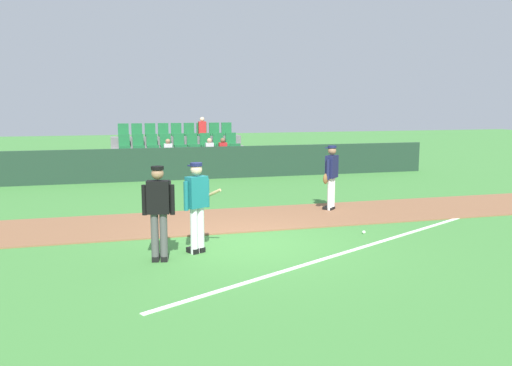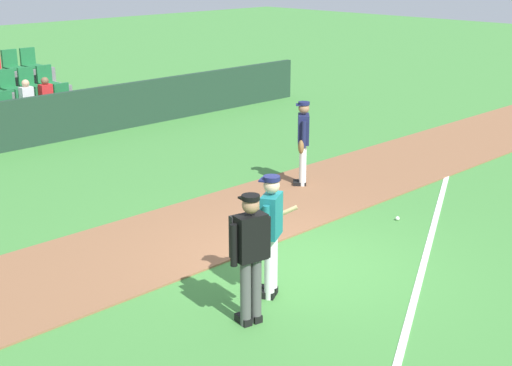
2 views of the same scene
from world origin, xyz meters
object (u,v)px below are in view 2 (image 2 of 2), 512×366
Objects in this scene: batter_teal_jersey at (271,231)px; runner_navy_jersey at (303,141)px; baseball at (398,218)px; umpire_home_plate at (250,252)px.

runner_navy_jersey is at bearing 36.88° from batter_teal_jersey.
baseball is at bearing 7.53° from batter_teal_jersey.
baseball is (-0.30, -2.57, -0.93)m from runner_navy_jersey.
batter_teal_jersey reaches higher than baseball.
baseball is at bearing 10.72° from umpire_home_plate.
batter_teal_jersey is at bearing -172.47° from baseball.
batter_teal_jersey and runner_navy_jersey have the same top height.
baseball is at bearing -96.69° from runner_navy_jersey.
batter_teal_jersey is 0.84m from umpire_home_plate.
umpire_home_plate reaches higher than baseball.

